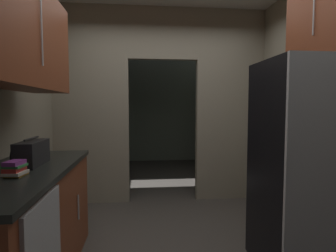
{
  "coord_description": "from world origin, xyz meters",
  "views": [
    {
      "loc": [
        -0.31,
        -2.42,
        1.36
      ],
      "look_at": [
        0.02,
        0.82,
        1.13
      ],
      "focal_mm": 29.57,
      "sensor_mm": 36.0,
      "label": 1
    }
  ],
  "objects": [
    {
      "name": "book_stack",
      "position": [
        -1.12,
        -0.54,
        0.96
      ],
      "size": [
        0.14,
        0.16,
        0.1
      ],
      "color": "gold",
      "rests_on": "lower_cabinet_run"
    },
    {
      "name": "upper_cabinet_fridgeside",
      "position": [
        1.32,
        -0.19,
        2.25
      ],
      "size": [
        0.36,
        0.91,
        0.97
      ],
      "color": "brown"
    },
    {
      "name": "kitchen_partition",
      "position": [
        -0.01,
        1.56,
        1.49
      ],
      "size": [
        3.0,
        0.12,
        2.75
      ],
      "color": "gray",
      "rests_on": "ground"
    },
    {
      "name": "upper_cabinet_counterside",
      "position": [
        -1.17,
        -0.35,
        1.89
      ],
      "size": [
        0.36,
        1.57,
        0.79
      ],
      "color": "brown"
    },
    {
      "name": "lower_cabinet_run",
      "position": [
        -1.17,
        -0.35,
        0.46
      ],
      "size": [
        0.66,
        1.75,
        0.91
      ],
      "color": "brown",
      "rests_on": "ground"
    },
    {
      "name": "boombox",
      "position": [
        -1.15,
        -0.19,
        1.0
      ],
      "size": [
        0.16,
        0.39,
        0.22
      ],
      "color": "black",
      "rests_on": "lower_cabinet_run"
    },
    {
      "name": "adjoining_room_shell",
      "position": [
        0.0,
        3.57,
        1.38
      ],
      "size": [
        3.0,
        3.07,
        2.75
      ],
      "color": "gray",
      "rests_on": "ground"
    },
    {
      "name": "refrigerator",
      "position": [
        1.1,
        -0.29,
        0.87
      ],
      "size": [
        0.83,
        0.72,
        1.74
      ],
      "color": "black",
      "rests_on": "ground"
    }
  ]
}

